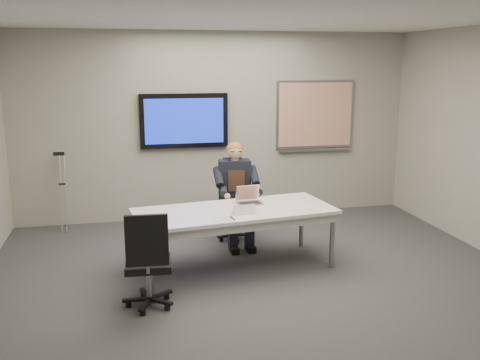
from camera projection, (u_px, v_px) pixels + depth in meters
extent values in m
cube|color=#333235|center=(269.00, 295.00, 5.50)|extent=(6.00, 6.00, 0.02)
cube|color=white|center=(272.00, 11.00, 4.89)|extent=(6.00, 6.00, 0.02)
cube|color=#A29C92|center=(217.00, 126.00, 8.06)|extent=(6.00, 0.02, 2.80)
cube|color=#A29C92|center=(454.00, 283.00, 2.34)|extent=(6.00, 0.02, 2.80)
cube|color=white|center=(235.00, 211.00, 6.11)|extent=(2.37, 1.24, 0.04)
cube|color=silver|center=(235.00, 217.00, 6.13)|extent=(2.26, 1.13, 0.09)
cylinder|color=gray|center=(150.00, 263.00, 5.47)|extent=(0.06, 0.06, 0.66)
cylinder|color=gray|center=(332.00, 240.00, 6.18)|extent=(0.06, 0.06, 0.66)
cylinder|color=gray|center=(137.00, 240.00, 6.20)|extent=(0.06, 0.06, 0.66)
cylinder|color=gray|center=(301.00, 222.00, 6.90)|extent=(0.06, 0.06, 0.66)
cube|color=black|center=(184.00, 121.00, 7.88)|extent=(1.30, 0.08, 0.80)
cube|color=navy|center=(184.00, 121.00, 7.84)|extent=(1.16, 0.01, 0.66)
cube|color=gray|center=(315.00, 114.00, 8.33)|extent=(1.25, 0.04, 1.05)
cube|color=silver|center=(315.00, 115.00, 8.30)|extent=(1.18, 0.01, 0.98)
cube|color=gray|center=(315.00, 150.00, 8.41)|extent=(1.18, 0.05, 0.04)
cylinder|color=gray|center=(234.00, 221.00, 7.19)|extent=(0.05, 0.05, 0.32)
cube|color=black|center=(234.00, 210.00, 7.15)|extent=(0.52, 0.52, 0.06)
cube|color=black|center=(236.00, 185.00, 7.28)|extent=(0.37, 0.16, 0.46)
cylinder|color=gray|center=(149.00, 280.00, 5.21)|extent=(0.06, 0.06, 0.34)
cube|color=black|center=(148.00, 264.00, 5.17)|extent=(0.46, 0.46, 0.07)
cube|color=black|center=(147.00, 240.00, 4.90)|extent=(0.40, 0.07, 0.49)
cube|color=black|center=(235.00, 181.00, 7.04)|extent=(0.43, 0.27, 0.57)
cube|color=#3B2418|center=(236.00, 181.00, 6.92)|extent=(0.22, 0.04, 0.27)
sphere|color=tan|center=(235.00, 151.00, 6.93)|extent=(0.21, 0.21, 0.21)
ellipsoid|color=brown|center=(235.00, 149.00, 6.93)|extent=(0.22, 0.22, 0.18)
cube|color=#ADADAF|center=(250.00, 204.00, 6.33)|extent=(0.32, 0.24, 0.02)
cube|color=black|center=(250.00, 203.00, 6.32)|extent=(0.26, 0.17, 0.00)
cube|color=#ADADAF|center=(247.00, 193.00, 6.43)|extent=(0.30, 0.11, 0.19)
cube|color=red|center=(247.00, 193.00, 6.43)|extent=(0.26, 0.09, 0.16)
cylinder|color=black|center=(232.00, 218.00, 5.75)|extent=(0.03, 0.16, 0.01)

